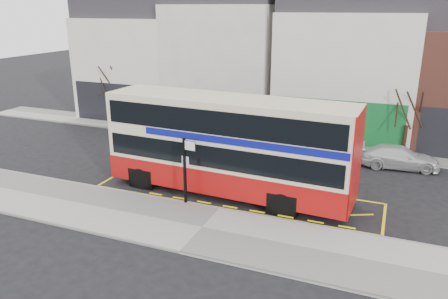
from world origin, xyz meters
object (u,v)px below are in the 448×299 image
at_px(bus_stop_post, 186,165).
at_px(car_white, 399,157).
at_px(car_grey, 245,139).
at_px(street_tree_right, 410,98).
at_px(double_decker_bus, 229,145).
at_px(car_silver, 178,126).
at_px(street_tree_left, 109,72).

relative_size(bus_stop_post, car_white, 0.71).
height_order(car_grey, street_tree_right, street_tree_right).
bearing_deg(double_decker_bus, bus_stop_post, -120.18).
height_order(car_grey, car_white, car_grey).
bearing_deg(car_grey, car_silver, 67.62).
relative_size(double_decker_bus, car_white, 2.78).
height_order(car_white, street_tree_right, street_tree_right).
bearing_deg(street_tree_left, car_silver, -14.59).
bearing_deg(car_grey, car_white, -100.06).
distance_m(bus_stop_post, street_tree_left, 17.54).
distance_m(double_decker_bus, bus_stop_post, 2.45).
relative_size(double_decker_bus, street_tree_right, 2.27).
bearing_deg(bus_stop_post, car_grey, 97.85).
xyz_separation_m(double_decker_bus, car_grey, (-1.57, 7.00, -1.87)).
distance_m(car_silver, car_white, 14.83).
relative_size(bus_stop_post, street_tree_left, 0.54).
bearing_deg(double_decker_bus, car_white, 45.16).
xyz_separation_m(double_decker_bus, bus_stop_post, (-1.31, -2.01, -0.52)).
height_order(car_silver, car_grey, car_silver).
bearing_deg(car_silver, street_tree_left, 69.82).
height_order(car_silver, street_tree_left, street_tree_left).
xyz_separation_m(bus_stop_post, car_white, (9.07, 9.07, -1.39)).
distance_m(bus_stop_post, street_tree_right, 14.72).
xyz_separation_m(bus_stop_post, street_tree_left, (-12.67, 11.97, 1.94)).
relative_size(street_tree_left, street_tree_right, 1.08).
distance_m(double_decker_bus, street_tree_left, 17.22).
bearing_deg(car_silver, bus_stop_post, -156.22).
height_order(double_decker_bus, car_silver, double_decker_bus).
xyz_separation_m(double_decker_bus, car_white, (7.76, 7.06, -1.91)).
xyz_separation_m(car_silver, street_tree_right, (15.01, 1.14, 2.97)).
height_order(double_decker_bus, car_grey, double_decker_bus).
distance_m(bus_stop_post, car_silver, 11.73).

